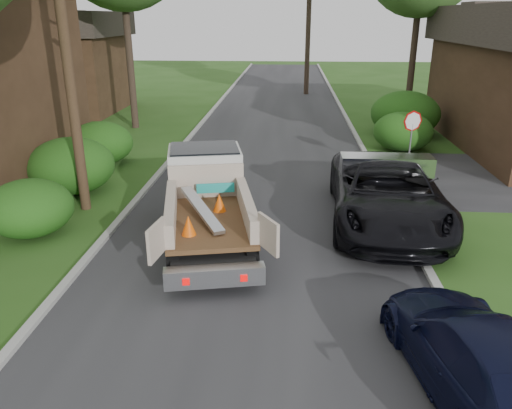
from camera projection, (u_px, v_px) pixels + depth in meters
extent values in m
plane|color=#264D16|center=(248.00, 300.00, 10.57)|extent=(120.00, 120.00, 0.00)
cube|color=#28282B|center=(269.00, 167.00, 19.90)|extent=(8.00, 90.00, 0.02)
cube|color=#9E9E99|center=(168.00, 163.00, 20.14)|extent=(0.20, 90.00, 0.12)
cube|color=#9E9E99|center=(373.00, 167.00, 19.62)|extent=(0.20, 90.00, 0.12)
cylinder|color=slate|center=(409.00, 151.00, 18.28)|extent=(0.06, 0.06, 2.00)
cylinder|color=#B20A0A|center=(413.00, 121.00, 17.90)|extent=(0.71, 0.32, 0.76)
cylinder|color=#382619|center=(65.00, 40.00, 13.81)|extent=(0.30, 0.30, 10.00)
cube|color=#382417|center=(62.00, 74.00, 31.15)|extent=(7.00, 7.00, 4.50)
cube|color=#332B26|center=(55.00, 24.00, 30.11)|extent=(7.56, 7.56, 1.40)
cube|color=#332B26|center=(53.00, 11.00, 29.86)|extent=(1.05, 7.56, 0.20)
ellipsoid|color=#154910|center=(29.00, 208.00, 13.49)|extent=(2.34, 2.34, 1.53)
ellipsoid|color=#154910|center=(71.00, 166.00, 16.71)|extent=(2.86, 2.86, 1.87)
ellipsoid|color=#154910|center=(100.00, 143.00, 20.03)|extent=(2.60, 2.60, 1.70)
ellipsoid|color=#154910|center=(403.00, 132.00, 22.03)|extent=(2.60, 2.60, 1.70)
ellipsoid|color=#154910|center=(405.00, 114.00, 24.70)|extent=(3.38, 3.38, 2.21)
cylinder|color=#2D2119|center=(128.00, 40.00, 25.31)|extent=(0.36, 0.36, 9.00)
cylinder|color=#2D2119|center=(414.00, 43.00, 27.25)|extent=(0.36, 0.36, 8.50)
cylinder|color=#2D2119|center=(309.00, 18.00, 36.49)|extent=(0.36, 0.36, 11.00)
cylinder|color=black|center=(176.00, 209.00, 14.39)|extent=(0.44, 0.87, 0.83)
cylinder|color=black|center=(237.00, 206.00, 14.60)|extent=(0.44, 0.87, 0.83)
cylinder|color=black|center=(174.00, 265.00, 11.14)|extent=(0.44, 0.87, 0.83)
cylinder|color=black|center=(251.00, 261.00, 11.35)|extent=(0.44, 0.87, 0.83)
cube|color=black|center=(209.00, 225.00, 12.90)|extent=(2.87, 5.61, 0.22)
cube|color=silver|center=(205.00, 173.00, 14.41)|extent=(2.32, 2.03, 1.43)
cube|color=black|center=(205.00, 156.00, 14.23)|extent=(2.16, 1.87, 0.51)
cube|color=#472D19|center=(210.00, 222.00, 12.18)|extent=(2.65, 3.66, 0.11)
cube|color=beige|center=(206.00, 181.00, 13.54)|extent=(2.01, 0.49, 0.92)
cube|color=beige|center=(171.00, 211.00, 11.95)|extent=(0.85, 3.12, 0.55)
cube|color=beige|center=(247.00, 208.00, 12.18)|extent=(0.85, 3.12, 0.55)
cube|color=silver|center=(215.00, 276.00, 10.48)|extent=(2.15, 0.74, 0.42)
cube|color=#B20505|center=(186.00, 282.00, 10.25)|extent=(0.15, 0.07, 0.15)
cube|color=#B20505|center=(244.00, 278.00, 10.40)|extent=(0.15, 0.07, 0.15)
cube|color=beige|center=(157.00, 240.00, 10.18)|extent=(0.20, 0.83, 0.74)
cube|color=beige|center=(268.00, 234.00, 10.46)|extent=(0.50, 0.75, 0.74)
cube|color=silver|center=(202.00, 209.00, 12.13)|extent=(1.42, 2.22, 0.43)
cone|color=#F2590A|center=(188.00, 225.00, 11.24)|extent=(0.39, 0.39, 0.46)
cone|color=#F2590A|center=(219.00, 202.00, 12.62)|extent=(0.39, 0.39, 0.46)
cube|color=#148C84|center=(216.00, 188.00, 13.40)|extent=(1.01, 0.29, 0.26)
imported|color=black|center=(387.00, 192.00, 14.21)|extent=(3.40, 6.77, 1.84)
imported|color=black|center=(478.00, 356.00, 7.76)|extent=(2.61, 4.84, 1.33)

